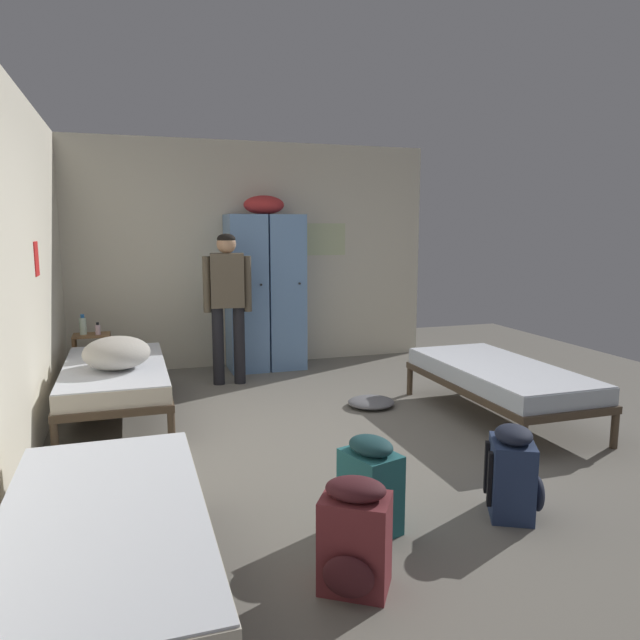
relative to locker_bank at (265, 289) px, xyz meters
name	(u,v)px	position (x,y,z in m)	size (l,w,h in m)	color
ground_plane	(331,443)	(-0.07, -2.65, -0.97)	(9.36, 9.36, 0.00)	slate
room_backdrop	(154,265)	(-1.33, -1.36, 0.39)	(4.49, 5.91, 2.72)	beige
locker_bank	(265,289)	(0.00, 0.00, 0.00)	(0.90, 0.55, 2.07)	#6B93C6
shelf_unit	(93,355)	(-1.96, -0.24, -0.62)	(0.38, 0.30, 0.57)	brown
bed_right	(499,377)	(1.56, -2.51, -0.59)	(0.90, 1.90, 0.49)	#473828
bed_left_front	(104,535)	(-1.71, -4.34, -0.59)	(0.90, 1.90, 0.49)	#473828
bed_left_rear	(115,376)	(-1.71, -1.42, -0.59)	(0.90, 1.90, 0.49)	#473828
bedding_heap	(117,353)	(-1.68, -1.61, -0.34)	(0.57, 0.61, 0.28)	#B7B2A8
person_traveler	(228,294)	(-0.55, -0.59, 0.02)	(0.51, 0.25, 1.64)	black
water_bottle	(83,325)	(-2.04, -0.22, -0.30)	(0.07, 0.07, 0.22)	silver
lotion_bottle	(98,329)	(-1.89, -0.28, -0.34)	(0.05, 0.05, 0.13)	beige
backpack_maroon	(355,538)	(-0.60, -4.50, -0.71)	(0.40, 0.41, 0.55)	maroon
backpack_navy	(513,473)	(0.56, -4.11, -0.71)	(0.41, 0.39, 0.55)	navy
backpack_teal	(369,487)	(-0.32, -4.01, -0.71)	(0.39, 0.38, 0.55)	#23666B
clothes_pile_grey	(371,402)	(0.61, -1.85, -0.93)	(0.45, 0.42, 0.09)	slate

